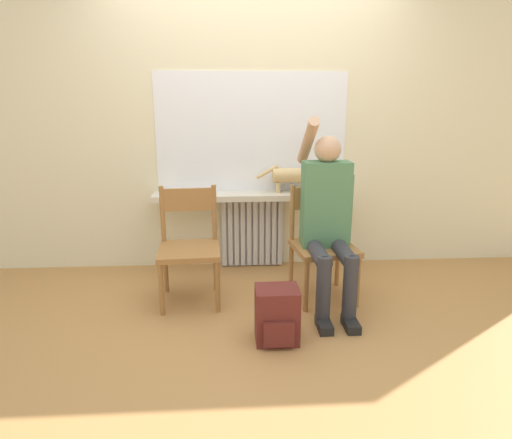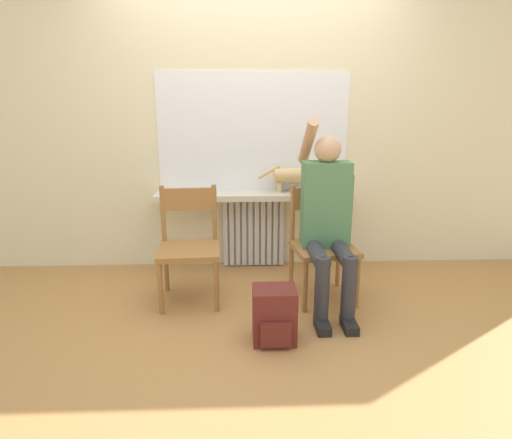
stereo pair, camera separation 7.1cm
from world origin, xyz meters
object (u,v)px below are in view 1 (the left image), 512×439
Objects in this scene: chair_right at (322,242)px; backpack at (277,315)px; chair_left at (189,245)px; person at (328,216)px; cat at (292,176)px.

chair_right is 0.80m from backpack.
chair_right is at bearing -3.47° from chair_left.
person is at bearing -9.90° from chair_left.
chair_left is 2.43× the size of backpack.
chair_right reaches higher than backpack.
person is 3.90× the size of backpack.
cat is at bearing 78.35° from backpack.
chair_left reaches higher than backpack.
person reaches higher than chair_right.
person reaches higher than backpack.
backpack is at bearing -130.63° from chair_right.
chair_right is 0.77m from cat.
chair_right is 0.26m from person.
chair_left is at bearing 132.71° from backpack.
chair_right is 2.43× the size of backpack.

